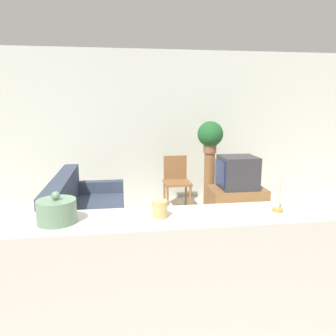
{
  "coord_description": "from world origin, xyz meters",
  "views": [
    {
      "loc": [
        -0.35,
        -2.57,
        1.77
      ],
      "look_at": [
        0.33,
        2.02,
        0.85
      ],
      "focal_mm": 35.0,
      "sensor_mm": 36.0,
      "label": 1
    }
  ],
  "objects_px": {
    "couch": "(86,220)",
    "television": "(237,172)",
    "potted_plant": "(210,135)",
    "decorative_bowl": "(57,211)",
    "wooden_chair": "(176,179)"
  },
  "relations": [
    {
      "from": "couch",
      "to": "television",
      "type": "xyz_separation_m",
      "value": [
        2.21,
        0.52,
        0.45
      ]
    },
    {
      "from": "wooden_chair",
      "to": "decorative_bowl",
      "type": "xyz_separation_m",
      "value": [
        -1.32,
        -3.39,
        0.63
      ]
    },
    {
      "from": "decorative_bowl",
      "to": "couch",
      "type": "bearing_deg",
      "value": 91.87
    },
    {
      "from": "potted_plant",
      "to": "couch",
      "type": "bearing_deg",
      "value": -147.5
    },
    {
      "from": "couch",
      "to": "decorative_bowl",
      "type": "distance_m",
      "value": 2.34
    },
    {
      "from": "wooden_chair",
      "to": "decorative_bowl",
      "type": "relative_size",
      "value": 3.82
    },
    {
      "from": "television",
      "to": "wooden_chair",
      "type": "relative_size",
      "value": 0.62
    },
    {
      "from": "potted_plant",
      "to": "decorative_bowl",
      "type": "distance_m",
      "value": 3.93
    },
    {
      "from": "potted_plant",
      "to": "television",
      "type": "bearing_deg",
      "value": -72.6
    },
    {
      "from": "decorative_bowl",
      "to": "potted_plant",
      "type": "bearing_deg",
      "value": 61.0
    },
    {
      "from": "couch",
      "to": "television",
      "type": "relative_size",
      "value": 3.44
    },
    {
      "from": "television",
      "to": "potted_plant",
      "type": "relative_size",
      "value": 1.01
    },
    {
      "from": "couch",
      "to": "decorative_bowl",
      "type": "relative_size",
      "value": 8.1
    },
    {
      "from": "television",
      "to": "potted_plant",
      "type": "bearing_deg",
      "value": 107.4
    },
    {
      "from": "television",
      "to": "potted_plant",
      "type": "height_order",
      "value": "potted_plant"
    }
  ]
}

